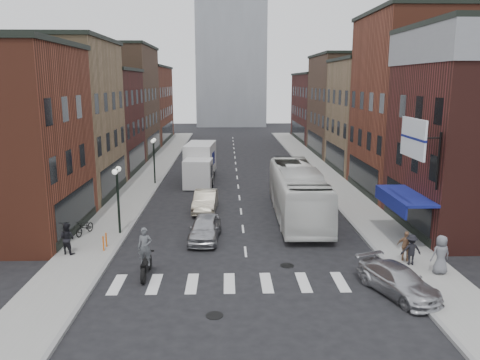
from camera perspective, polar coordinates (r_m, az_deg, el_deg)
The scene contains 31 objects.
ground at distance 24.63m, azimuth 0.77°, elevation -9.56°, with size 160.00×160.00×0.00m, color black.
sidewalk_left at distance 46.39m, azimuth -10.93°, elevation 0.59°, with size 3.00×74.00×0.15m, color gray.
sidewalk_right at distance 46.75m, azimuth 10.10°, elevation 0.71°, with size 3.00×74.00×0.15m, color gray.
curb_left at distance 46.18m, azimuth -9.09°, elevation 0.52°, with size 0.20×74.00×0.16m, color gray.
curb_right at distance 46.48m, azimuth 8.28°, elevation 0.61°, with size 0.20×74.00×0.16m, color gray.
crosswalk_stripes at distance 21.87m, azimuth 1.11°, elevation -12.44°, with size 12.00×2.20×0.01m, color silver.
bldg_left_mid_a at distance 39.57m, azimuth -22.54°, elevation 6.87°, with size 10.30×10.20×12.30m.
bldg_left_mid_b at distance 49.10m, azimuth -18.35°, elevation 6.81°, with size 10.30×10.20×10.30m.
bldg_left_far_a at distance 59.61m, azimuth -15.43°, elevation 9.23°, with size 10.30×12.20×13.30m.
bldg_left_far_b at distance 73.32m, azimuth -12.81°, elevation 9.01°, with size 10.30×16.20×11.30m.
bldg_right_mid_a at distance 40.25m, azimuth 22.00°, elevation 8.41°, with size 10.30×10.20×14.30m.
bldg_right_mid_b at distance 49.65m, azimuth 17.29°, elevation 7.51°, with size 10.30×10.20×11.30m.
bldg_right_far_a at distance 60.13m, azimuth 13.94°, elevation 8.85°, with size 10.30×12.20×12.30m.
bldg_right_far_b at distance 73.75m, azimuth 11.01°, elevation 8.71°, with size 10.30×16.20×10.30m.
awning_blue at distance 28.00m, azimuth 19.15°, elevation -1.94°, with size 1.80×5.00×0.78m.
billboard_sign at distance 25.44m, azimuth 20.54°, elevation 4.66°, with size 1.52×3.00×3.70m.
distant_tower at distance 102.16m, azimuth -1.14°, elevation 20.93°, with size 14.00×14.00×50.00m, color #9399A0.
streetlamp_near at distance 28.32m, azimuth -14.70°, elevation -0.92°, with size 0.32×1.22×4.11m.
streetlamp_far at distance 41.84m, azimuth -10.46°, elevation 3.34°, with size 0.32×1.22×4.11m.
bike_rack at distance 26.47m, azimuth -16.15°, elevation -7.22°, with size 0.08×0.68×0.80m.
box_truck at distance 42.63m, azimuth -4.92°, elevation 1.99°, with size 2.83×8.03×3.42m.
motorcycle_rider at distance 22.50m, azimuth -11.46°, elevation -8.85°, with size 0.67×2.37×2.42m.
transit_bus at distance 31.65m, azimuth 7.02°, elevation -1.51°, with size 2.88×12.29×3.42m, color silver.
sedan_left_near at distance 27.22m, azimuth -4.30°, elevation -5.87°, with size 1.68×4.18×1.43m, color #AEAFB3.
sedan_left_far at distance 33.22m, azimuth -4.24°, elevation -2.56°, with size 1.53×4.40×1.45m, color #BBB097.
curb_car at distance 21.68m, azimuth 18.72°, elevation -11.55°, with size 1.72×4.24×1.23m, color #B8B8BD.
parked_bicycle at distance 29.19m, azimuth -18.39°, elevation -5.48°, with size 0.59×1.69×0.89m, color black.
ped_left_solo at distance 26.20m, azimuth -20.33°, elevation -6.69°, with size 0.82×0.47×1.68m, color black.
ped_right_a at distance 24.70m, azimuth 20.14°, elevation -7.98°, with size 0.99×0.49×1.54m, color black.
ped_right_b at distance 25.12m, azimuth 19.59°, elevation -7.61°, with size 0.90×0.45×1.53m, color #966B4C.
ped_right_c at distance 24.06m, azimuth 23.28°, elevation -8.35°, with size 0.91×0.59×1.86m, color slate.
Camera 1 is at (-0.98, -22.89, 9.02)m, focal length 35.00 mm.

